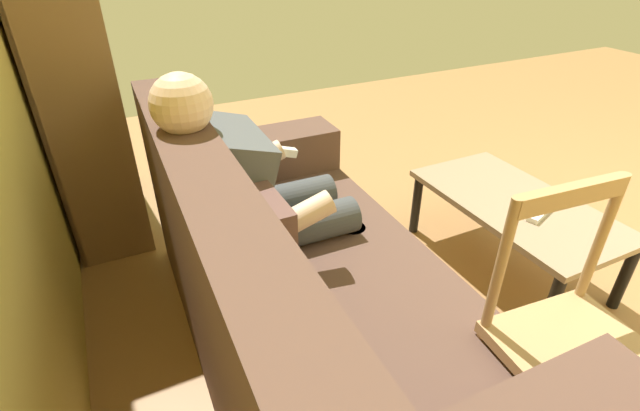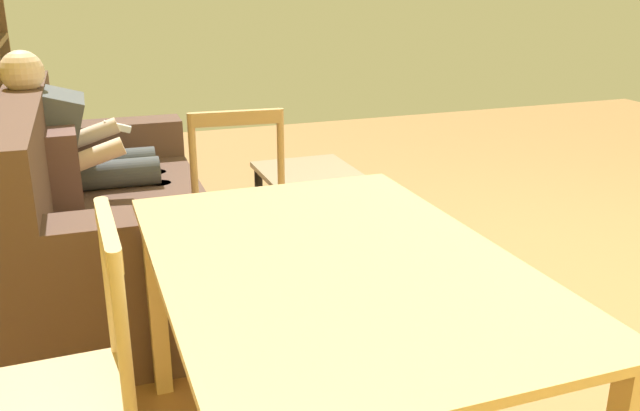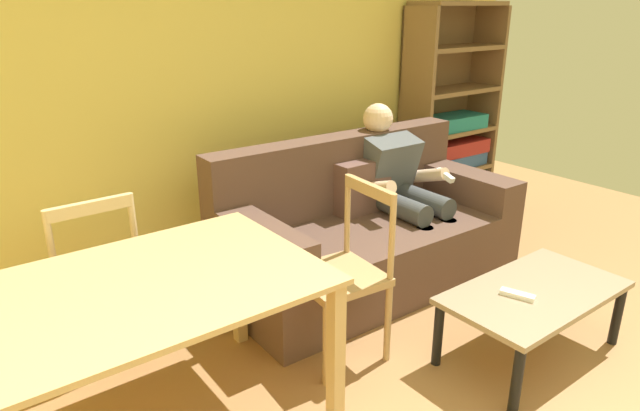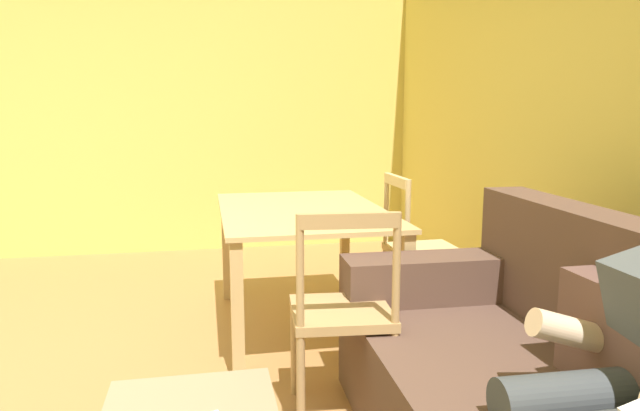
% 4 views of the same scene
% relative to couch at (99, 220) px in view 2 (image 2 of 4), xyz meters
% --- Properties ---
extents(ground_plane, '(8.21, 8.21, 0.00)m').
position_rel_couch_xyz_m(ground_plane, '(-0.83, -2.24, -0.34)').
color(ground_plane, '#9E7042').
extents(couch, '(1.99, 0.96, 0.94)m').
position_rel_couch_xyz_m(couch, '(0.00, 0.00, 0.00)').
color(couch, brown).
rests_on(couch, ground_plane).
extents(person_lounging, '(0.60, 0.92, 1.13)m').
position_rel_couch_xyz_m(person_lounging, '(0.34, 0.03, 0.25)').
color(person_lounging, '#4C5156').
rests_on(person_lounging, ground_plane).
extents(coffee_table, '(1.00, 0.55, 0.38)m').
position_rel_couch_xyz_m(coffee_table, '(0.12, -1.20, -0.00)').
color(coffee_table, gray).
rests_on(coffee_table, ground_plane).
extents(tv_remote, '(0.10, 0.18, 0.02)m').
position_rel_couch_xyz_m(tv_remote, '(-0.02, -1.18, 0.06)').
color(tv_remote, white).
rests_on(tv_remote, coffee_table).
extents(dining_table, '(1.42, 0.95, 0.74)m').
position_rel_couch_xyz_m(dining_table, '(-1.71, -0.57, 0.30)').
color(dining_table, tan).
rests_on(dining_table, ground_plane).
extents(dining_chair_near_wall, '(0.43, 0.43, 0.92)m').
position_rel_couch_xyz_m(dining_chair_near_wall, '(-1.71, 0.17, 0.12)').
color(dining_chair_near_wall, '#D1B27F').
rests_on(dining_chair_near_wall, ground_plane).
extents(dining_chair_facing_couch, '(0.45, 0.45, 0.93)m').
position_rel_couch_xyz_m(dining_chair_facing_couch, '(-0.67, -0.58, 0.13)').
color(dining_chair_facing_couch, tan).
rests_on(dining_chair_facing_couch, ground_plane).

